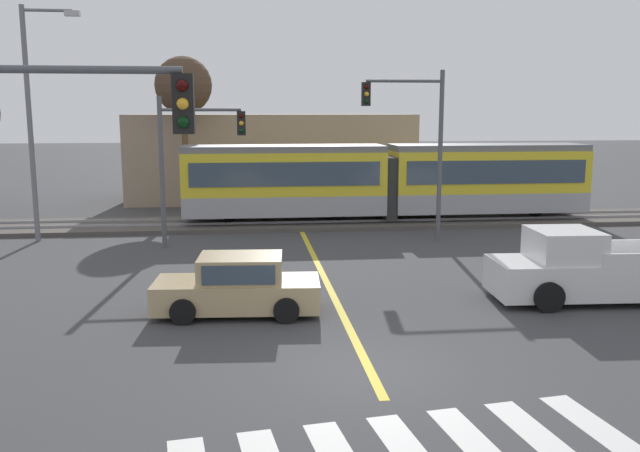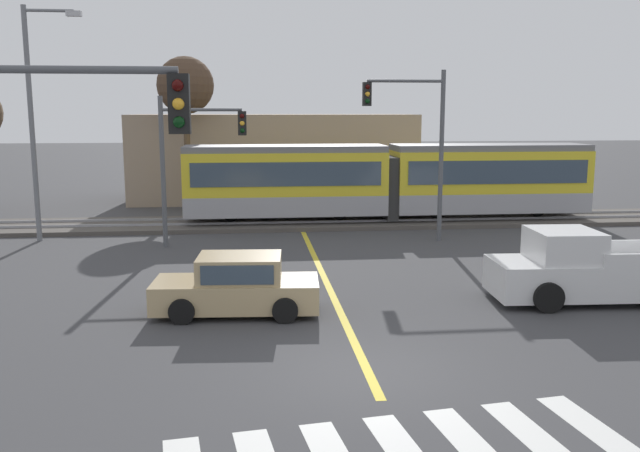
# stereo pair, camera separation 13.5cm
# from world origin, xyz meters

# --- Properties ---
(ground_plane) EXTENTS (200.00, 200.00, 0.00)m
(ground_plane) POSITION_xyz_m (0.00, 0.00, 0.00)
(ground_plane) COLOR #3D3D3F
(track_bed) EXTENTS (120.00, 4.00, 0.18)m
(track_bed) POSITION_xyz_m (0.00, 17.87, 0.09)
(track_bed) COLOR #4C4742
(track_bed) RESTS_ON ground
(rail_near) EXTENTS (120.00, 0.08, 0.10)m
(rail_near) POSITION_xyz_m (0.00, 17.15, 0.23)
(rail_near) COLOR #939399
(rail_near) RESTS_ON track_bed
(rail_far) EXTENTS (120.00, 0.08, 0.10)m
(rail_far) POSITION_xyz_m (0.00, 18.59, 0.23)
(rail_far) COLOR #939399
(rail_far) RESTS_ON track_bed
(light_rail_tram) EXTENTS (18.50, 2.64, 3.43)m
(light_rail_tram) POSITION_xyz_m (4.11, 17.86, 2.05)
(light_rail_tram) COLOR #9E9EA3
(light_rail_tram) RESTS_ON track_bed
(crosswalk_stripe_4) EXTENTS (0.93, 2.85, 0.01)m
(crosswalk_stripe_4) POSITION_xyz_m (1.09, -3.21, 0.00)
(crosswalk_stripe_4) COLOR silver
(crosswalk_stripe_4) RESTS_ON ground
(crosswalk_stripe_5) EXTENTS (0.93, 2.85, 0.01)m
(crosswalk_stripe_5) POSITION_xyz_m (2.18, -3.06, 0.00)
(crosswalk_stripe_5) COLOR silver
(crosswalk_stripe_5) RESTS_ON ground
(crosswalk_stripe_6) EXTENTS (0.93, 2.85, 0.01)m
(crosswalk_stripe_6) POSITION_xyz_m (3.27, -2.91, 0.00)
(crosswalk_stripe_6) COLOR silver
(crosswalk_stripe_6) RESTS_ON ground
(lane_centre_line) EXTENTS (0.20, 17.22, 0.01)m
(lane_centre_line) POSITION_xyz_m (0.00, 7.26, 0.00)
(lane_centre_line) COLOR gold
(lane_centre_line) RESTS_ON ground
(sedan_crossing) EXTENTS (4.31, 2.13, 1.52)m
(sedan_crossing) POSITION_xyz_m (-2.65, 4.30, 0.70)
(sedan_crossing) COLOR tan
(sedan_crossing) RESTS_ON ground
(pickup_truck) EXTENTS (5.49, 2.42, 1.98)m
(pickup_truck) POSITION_xyz_m (6.81, 4.45, 0.84)
(pickup_truck) COLOR silver
(pickup_truck) RESTS_ON ground
(traffic_light_near_left) EXTENTS (3.75, 0.38, 6.35)m
(traffic_light_near_left) POSITION_xyz_m (-5.62, -2.02, 4.12)
(traffic_light_near_left) COLOR #515459
(traffic_light_near_left) RESTS_ON ground
(traffic_light_far_left) EXTENTS (3.25, 0.38, 5.69)m
(traffic_light_far_left) POSITION_xyz_m (-4.40, 13.27, 3.71)
(traffic_light_far_left) COLOR #515459
(traffic_light_far_left) RESTS_ON ground
(traffic_light_far_right) EXTENTS (3.25, 0.38, 6.71)m
(traffic_light_far_right) POSITION_xyz_m (4.28, 13.47, 4.37)
(traffic_light_far_right) COLOR #515459
(traffic_light_far_right) RESTS_ON ground
(street_lamp_west) EXTENTS (2.22, 0.28, 9.10)m
(street_lamp_west) POSITION_xyz_m (-10.47, 15.03, 5.14)
(street_lamp_west) COLOR slate
(street_lamp_west) RESTS_ON ground
(bare_tree_west) EXTENTS (2.91, 2.91, 7.88)m
(bare_tree_west) POSITION_xyz_m (-5.41, 23.07, 6.34)
(bare_tree_west) COLOR brown
(bare_tree_west) RESTS_ON ground
(building_backdrop_far) EXTENTS (16.13, 6.00, 4.93)m
(building_backdrop_far) POSITION_xyz_m (-0.81, 27.24, 2.47)
(building_backdrop_far) COLOR gray
(building_backdrop_far) RESTS_ON ground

